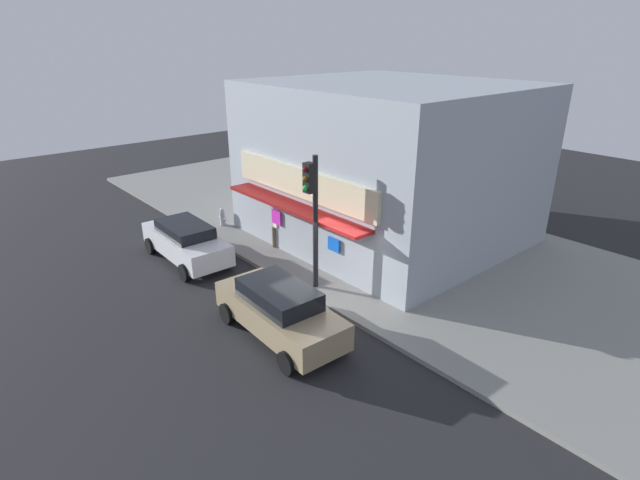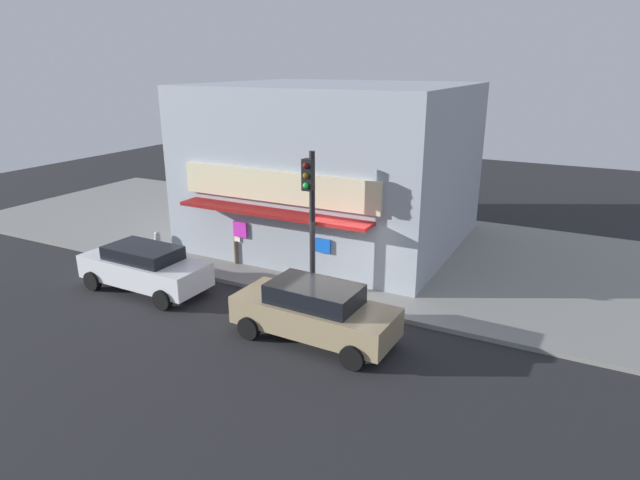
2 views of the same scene
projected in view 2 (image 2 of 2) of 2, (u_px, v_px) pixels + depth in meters
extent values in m
plane|color=#232326|center=(334.00, 308.00, 16.55)|extent=(59.23, 59.23, 0.00)
cube|color=gray|center=(397.00, 251.00, 21.29)|extent=(39.48, 11.29, 0.15)
cube|color=#9EA8B2|center=(335.00, 163.00, 21.86)|extent=(9.94, 8.94, 6.27)
cube|color=beige|center=(276.00, 187.00, 18.05)|extent=(7.56, 0.16, 1.07)
cube|color=maroon|center=(272.00, 213.00, 18.01)|extent=(7.16, 0.90, 0.12)
cube|color=#E533CC|center=(240.00, 229.00, 19.31)|extent=(0.56, 0.08, 0.56)
cube|color=blue|center=(323.00, 246.00, 17.87)|extent=(0.56, 0.08, 0.47)
cylinder|color=black|center=(312.00, 224.00, 16.74)|extent=(0.18, 0.18, 4.53)
cube|color=black|center=(308.00, 175.00, 16.03)|extent=(0.32, 0.28, 0.95)
sphere|color=maroon|center=(306.00, 166.00, 15.81)|extent=(0.18, 0.18, 0.18)
sphere|color=brown|center=(306.00, 176.00, 15.91)|extent=(0.18, 0.18, 0.18)
sphere|color=#1ED83F|center=(306.00, 186.00, 16.00)|extent=(0.18, 0.18, 0.18)
cylinder|color=#B2B2B7|center=(158.00, 243.00, 21.04)|extent=(0.26, 0.26, 0.63)
sphere|color=#B2B2B7|center=(157.00, 234.00, 20.92)|extent=(0.22, 0.22, 0.22)
cylinder|color=#B2B2B7|center=(154.00, 242.00, 21.11)|extent=(0.12, 0.10, 0.10)
cylinder|color=#B2B2B7|center=(162.00, 243.00, 20.94)|extent=(0.12, 0.10, 0.10)
cylinder|color=#2D2D2D|center=(292.00, 255.00, 19.54)|extent=(0.56, 0.56, 0.79)
cylinder|color=brown|center=(236.00, 252.00, 19.72)|extent=(0.19, 0.19, 0.85)
cylinder|color=brown|center=(242.00, 250.00, 19.94)|extent=(0.19, 0.19, 0.85)
cube|color=beige|center=(238.00, 231.00, 19.59)|extent=(0.47, 0.33, 0.69)
sphere|color=tan|center=(237.00, 218.00, 19.43)|extent=(0.22, 0.22, 0.22)
cylinder|color=beige|center=(242.00, 233.00, 19.45)|extent=(0.12, 0.12, 0.62)
cylinder|color=beige|center=(234.00, 231.00, 19.74)|extent=(0.12, 0.12, 0.62)
cube|color=#9E8966|center=(314.00, 315.00, 14.48)|extent=(4.54, 1.87, 0.77)
cube|color=black|center=(314.00, 294.00, 14.28)|extent=(2.47, 1.52, 0.51)
cylinder|color=black|center=(380.00, 329.00, 14.57)|extent=(0.65, 0.24, 0.64)
cylinder|color=black|center=(352.00, 357.00, 13.16)|extent=(0.65, 0.24, 0.64)
cylinder|color=black|center=(283.00, 305.00, 16.04)|extent=(0.65, 0.24, 0.64)
cylinder|color=black|center=(249.00, 328.00, 14.63)|extent=(0.65, 0.24, 0.64)
cube|color=silver|center=(145.00, 270.00, 17.66)|extent=(4.49, 1.78, 0.78)
cube|color=black|center=(143.00, 253.00, 17.47)|extent=(2.44, 1.47, 0.42)
cylinder|color=black|center=(199.00, 281.00, 17.77)|extent=(0.64, 0.23, 0.64)
cylinder|color=black|center=(163.00, 300.00, 16.37)|extent=(0.64, 0.23, 0.64)
cylinder|color=black|center=(132.00, 265.00, 19.19)|extent=(0.64, 0.23, 0.64)
cylinder|color=black|center=(93.00, 281.00, 17.79)|extent=(0.64, 0.23, 0.64)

